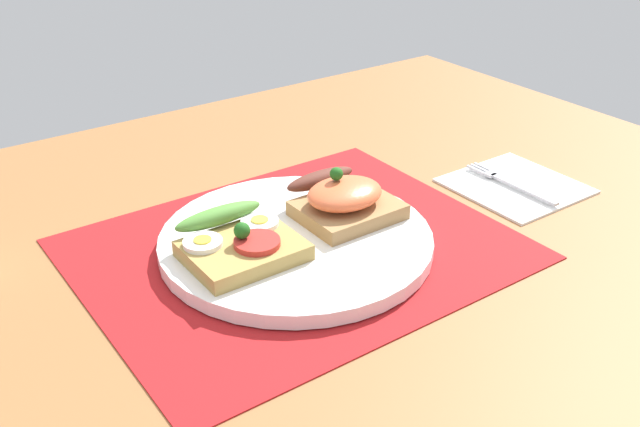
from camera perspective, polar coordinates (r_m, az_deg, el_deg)
The scene contains 7 objects.
ground_plane at distance 75.60cm, azimuth -1.86°, elevation -3.89°, with size 120.00×90.00×3.20cm, color #915E34.
placemat at distance 74.68cm, azimuth -1.88°, elevation -2.75°, with size 42.40×34.52×0.30cm, color maroon.
plate at distance 74.23cm, azimuth -1.89°, elevation -2.16°, with size 27.85×27.85×1.48cm, color white.
sandwich_egg_tomato at distance 70.41cm, azimuth -6.39°, elevation -2.26°, with size 10.75×10.10×3.80cm.
sandwich_salmon at distance 76.81cm, azimuth 1.67°, elevation 1.25°, with size 10.17×9.87×5.56cm.
napkin at distance 90.56cm, azimuth 15.05°, elevation 2.19°, with size 13.89×14.02×0.60cm, color white.
fork at distance 89.94cm, azimuth 14.56°, elevation 2.39°, with size 1.62×13.33×0.32cm.
Camera 1 is at (-35.18, -53.56, 38.51)cm, focal length 40.85 mm.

